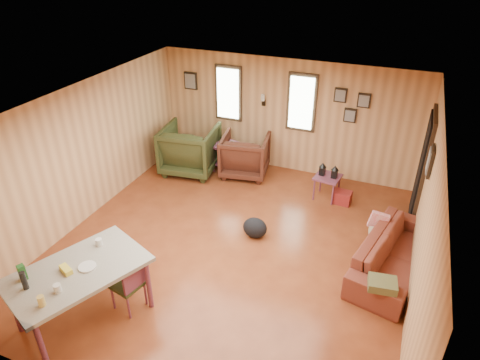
# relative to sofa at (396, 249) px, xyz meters

# --- Properties ---
(room) EXTENTS (5.54, 6.04, 2.44)m
(room) POSITION_rel_sofa_xyz_m (-2.34, -0.13, 0.80)
(room) COLOR brown
(room) RESTS_ON ground
(sofa) EXTENTS (1.05, 2.16, 0.81)m
(sofa) POSITION_rel_sofa_xyz_m (0.00, 0.00, 0.00)
(sofa) COLOR maroon
(sofa) RESTS_ON ground
(recliner_brown) EXTENTS (1.09, 1.04, 0.97)m
(recliner_brown) POSITION_rel_sofa_xyz_m (-3.21, 2.01, 0.08)
(recliner_brown) COLOR #472115
(recliner_brown) RESTS_ON ground
(recliner_green) EXTENTS (1.22, 1.16, 1.13)m
(recliner_green) POSITION_rel_sofa_xyz_m (-4.35, 1.71, 0.16)
(recliner_green) COLOR #313719
(recliner_green) RESTS_ON ground
(end_table) EXTENTS (0.74, 0.71, 0.77)m
(end_table) POSITION_rel_sofa_xyz_m (-3.57, 1.98, 0.02)
(end_table) COLOR #7C374E
(end_table) RESTS_ON ground
(side_table) EXTENTS (0.52, 0.52, 0.74)m
(side_table) POSITION_rel_sofa_xyz_m (-1.39, 1.69, 0.10)
(side_table) COLOR #7C374E
(side_table) RESTS_ON ground
(cooler) EXTENTS (0.36, 0.27, 0.25)m
(cooler) POSITION_rel_sofa_xyz_m (-1.07, 1.62, -0.28)
(cooler) COLOR maroon
(cooler) RESTS_ON ground
(backpack) EXTENTS (0.49, 0.43, 0.36)m
(backpack) POSITION_rel_sofa_xyz_m (-2.24, -0.00, -0.23)
(backpack) COLOR black
(backpack) RESTS_ON ground
(sofa_pillows) EXTENTS (0.58, 1.59, 0.33)m
(sofa_pillows) POSITION_rel_sofa_xyz_m (-0.21, -0.31, 0.09)
(sofa_pillows) COLOR #4F502D
(sofa_pillows) RESTS_ON sofa
(dining_table) EXTENTS (1.57, 1.92, 1.09)m
(dining_table) POSITION_rel_sofa_xyz_m (-3.69, -2.53, 0.37)
(dining_table) COLOR gray
(dining_table) RESTS_ON ground
(dining_chair) EXTENTS (0.45, 0.45, 0.84)m
(dining_chair) POSITION_rel_sofa_xyz_m (-3.22, -2.14, 0.06)
(dining_chair) COLOR #313719
(dining_chair) RESTS_ON ground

